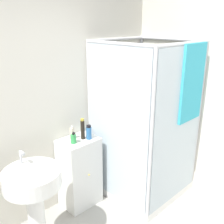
{
  "coord_description": "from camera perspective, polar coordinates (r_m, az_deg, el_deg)",
  "views": [
    {
      "loc": [
        -1.18,
        -0.68,
        2.1
      ],
      "look_at": [
        0.55,
        1.1,
        1.23
      ],
      "focal_mm": 42.0,
      "sensor_mm": 36.0,
      "label": 1
    }
  ],
  "objects": [
    {
      "name": "lotion_bottle_white",
      "position": [
        2.98,
        -8.71,
        -4.61
      ],
      "size": [
        0.05,
        0.05,
        0.16
      ],
      "color": "beige",
      "rests_on": "vanity_cabinet"
    },
    {
      "name": "shampoo_bottle_tall_black",
      "position": [
        2.95,
        -6.41,
        -3.7
      ],
      "size": [
        0.04,
        0.04,
        0.24
      ],
      "color": "black",
      "rests_on": "vanity_cabinet"
    },
    {
      "name": "wall_back",
      "position": [
        2.79,
        -17.02,
        0.62
      ],
      "size": [
        6.4,
        0.06,
        2.5
      ],
      "primitive_type": "cube",
      "color": "silver",
      "rests_on": "ground_plane"
    },
    {
      "name": "soap_dispenser",
      "position": [
        2.88,
        -8.4,
        -5.76
      ],
      "size": [
        0.06,
        0.06,
        0.13
      ],
      "color": "green",
      "rests_on": "vanity_cabinet"
    },
    {
      "name": "vanity_cabinet",
      "position": [
        3.18,
        -7.09,
        -12.83
      ],
      "size": [
        0.43,
        0.35,
        0.84
      ],
      "color": "silver",
      "rests_on": "ground_plane"
    },
    {
      "name": "shower_enclosure",
      "position": [
        3.32,
        7.41,
        -9.53
      ],
      "size": [
        0.97,
        1.0,
        1.91
      ],
      "color": "white",
      "rests_on": "ground_plane"
    },
    {
      "name": "sink",
      "position": [
        2.55,
        -16.7,
        -16.18
      ],
      "size": [
        0.51,
        0.51,
        1.0
      ],
      "color": "white",
      "rests_on": "ground_plane"
    },
    {
      "name": "shampoo_bottle_blue",
      "position": [
        2.95,
        -5.07,
        -4.43
      ],
      "size": [
        0.06,
        0.06,
        0.17
      ],
      "color": "#2D66A3",
      "rests_on": "vanity_cabinet"
    }
  ]
}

